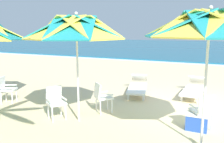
{
  "coord_description": "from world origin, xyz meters",
  "views": [
    {
      "loc": [
        0.48,
        -7.03,
        2.33
      ],
      "look_at": [
        -2.65,
        -0.19,
        1.0
      ],
      "focal_mm": 37.35,
      "sensor_mm": 36.0,
      "label": 1
    }
  ],
  "objects_px": {
    "beach_umbrella_0": "(209,25)",
    "plastic_chair_1": "(203,109)",
    "plastic_chair_3": "(56,100)",
    "beach_umbrella_1": "(77,28)",
    "cooler_box": "(197,122)",
    "plastic_chair_2": "(102,96)",
    "plastic_chair_6": "(6,88)",
    "sun_lounger_2": "(138,86)",
    "sun_lounger_1": "(194,88)"
  },
  "relations": [
    {
      "from": "plastic_chair_3",
      "to": "cooler_box",
      "type": "distance_m",
      "value": 3.6
    },
    {
      "from": "beach_umbrella_1",
      "to": "plastic_chair_6",
      "type": "relative_size",
      "value": 3.21
    },
    {
      "from": "plastic_chair_3",
      "to": "sun_lounger_1",
      "type": "xyz_separation_m",
      "value": [
        3.15,
        3.79,
        -0.22
      ]
    },
    {
      "from": "beach_umbrella_1",
      "to": "sun_lounger_2",
      "type": "distance_m",
      "value": 3.85
    },
    {
      "from": "sun_lounger_2",
      "to": "plastic_chair_3",
      "type": "bearing_deg",
      "value": -110.24
    },
    {
      "from": "beach_umbrella_0",
      "to": "beach_umbrella_1",
      "type": "distance_m",
      "value": 3.01
    },
    {
      "from": "sun_lounger_1",
      "to": "plastic_chair_1",
      "type": "bearing_deg",
      "value": -80.92
    },
    {
      "from": "beach_umbrella_0",
      "to": "cooler_box",
      "type": "height_order",
      "value": "beach_umbrella_0"
    },
    {
      "from": "sun_lounger_2",
      "to": "sun_lounger_1",
      "type": "bearing_deg",
      "value": 14.66
    },
    {
      "from": "plastic_chair_6",
      "to": "sun_lounger_2",
      "type": "xyz_separation_m",
      "value": [
        3.53,
        2.84,
        -0.22
      ]
    },
    {
      "from": "sun_lounger_1",
      "to": "sun_lounger_2",
      "type": "relative_size",
      "value": 0.97
    },
    {
      "from": "plastic_chair_1",
      "to": "cooler_box",
      "type": "bearing_deg",
      "value": -145.32
    },
    {
      "from": "beach_umbrella_0",
      "to": "plastic_chair_6",
      "type": "bearing_deg",
      "value": 175.43
    },
    {
      "from": "beach_umbrella_0",
      "to": "sun_lounger_1",
      "type": "distance_m",
      "value": 4.41
    },
    {
      "from": "beach_umbrella_0",
      "to": "plastic_chair_3",
      "type": "distance_m",
      "value": 4.14
    },
    {
      "from": "cooler_box",
      "to": "plastic_chair_3",
      "type": "bearing_deg",
      "value": -167.43
    },
    {
      "from": "beach_umbrella_0",
      "to": "sun_lounger_1",
      "type": "xyz_separation_m",
      "value": [
        -0.51,
        3.82,
        -2.14
      ]
    },
    {
      "from": "plastic_chair_1",
      "to": "cooler_box",
      "type": "height_order",
      "value": "plastic_chair_1"
    },
    {
      "from": "plastic_chair_2",
      "to": "plastic_chair_6",
      "type": "height_order",
      "value": "same"
    },
    {
      "from": "sun_lounger_2",
      "to": "cooler_box",
      "type": "bearing_deg",
      "value": -47.53
    },
    {
      "from": "beach_umbrella_0",
      "to": "beach_umbrella_1",
      "type": "height_order",
      "value": "beach_umbrella_0"
    },
    {
      "from": "plastic_chair_3",
      "to": "beach_umbrella_1",
      "type": "bearing_deg",
      "value": 8.85
    },
    {
      "from": "plastic_chair_2",
      "to": "cooler_box",
      "type": "relative_size",
      "value": 1.73
    },
    {
      "from": "sun_lounger_1",
      "to": "plastic_chair_2",
      "type": "bearing_deg",
      "value": -127.85
    },
    {
      "from": "beach_umbrella_0",
      "to": "plastic_chair_1",
      "type": "relative_size",
      "value": 3.22
    },
    {
      "from": "plastic_chair_2",
      "to": "sun_lounger_2",
      "type": "xyz_separation_m",
      "value": [
        0.3,
        2.37,
        -0.22
      ]
    },
    {
      "from": "cooler_box",
      "to": "plastic_chair_2",
      "type": "bearing_deg",
      "value": 177.07
    },
    {
      "from": "beach_umbrella_1",
      "to": "plastic_chair_3",
      "type": "bearing_deg",
      "value": -171.15
    },
    {
      "from": "beach_umbrella_0",
      "to": "plastic_chair_2",
      "type": "height_order",
      "value": "beach_umbrella_0"
    },
    {
      "from": "plastic_chair_6",
      "to": "sun_lounger_1",
      "type": "height_order",
      "value": "plastic_chair_6"
    },
    {
      "from": "plastic_chair_2",
      "to": "plastic_chair_6",
      "type": "distance_m",
      "value": 3.27
    },
    {
      "from": "beach_umbrella_1",
      "to": "sun_lounger_2",
      "type": "bearing_deg",
      "value": 80.05
    },
    {
      "from": "beach_umbrella_0",
      "to": "plastic_chair_3",
      "type": "relative_size",
      "value": 3.22
    },
    {
      "from": "plastic_chair_1",
      "to": "sun_lounger_1",
      "type": "xyz_separation_m",
      "value": [
        -0.47,
        2.93,
        -0.22
      ]
    },
    {
      "from": "plastic_chair_3",
      "to": "beach_umbrella_0",
      "type": "bearing_deg",
      "value": -0.59
    },
    {
      "from": "plastic_chair_1",
      "to": "sun_lounger_1",
      "type": "relative_size",
      "value": 0.4
    },
    {
      "from": "plastic_chair_1",
      "to": "plastic_chair_2",
      "type": "distance_m",
      "value": 2.7
    },
    {
      "from": "plastic_chair_2",
      "to": "plastic_chair_3",
      "type": "relative_size",
      "value": 1.0
    },
    {
      "from": "plastic_chair_1",
      "to": "plastic_chair_3",
      "type": "distance_m",
      "value": 3.72
    },
    {
      "from": "beach_umbrella_1",
      "to": "cooler_box",
      "type": "distance_m",
      "value": 3.65
    },
    {
      "from": "beach_umbrella_1",
      "to": "cooler_box",
      "type": "bearing_deg",
      "value": 13.41
    },
    {
      "from": "beach_umbrella_0",
      "to": "plastic_chair_1",
      "type": "height_order",
      "value": "beach_umbrella_0"
    },
    {
      "from": "beach_umbrella_1",
      "to": "plastic_chair_6",
      "type": "distance_m",
      "value": 3.53
    },
    {
      "from": "plastic_chair_1",
      "to": "plastic_chair_3",
      "type": "xyz_separation_m",
      "value": [
        -3.62,
        -0.86,
        0.0
      ]
    },
    {
      "from": "plastic_chair_2",
      "to": "beach_umbrella_0",
      "type": "bearing_deg",
      "value": -19.09
    },
    {
      "from": "plastic_chair_1",
      "to": "plastic_chair_3",
      "type": "bearing_deg",
      "value": -166.6
    },
    {
      "from": "sun_lounger_1",
      "to": "sun_lounger_2",
      "type": "height_order",
      "value": "same"
    },
    {
      "from": "beach_umbrella_1",
      "to": "sun_lounger_1",
      "type": "bearing_deg",
      "value": 55.89
    },
    {
      "from": "beach_umbrella_1",
      "to": "cooler_box",
      "type": "relative_size",
      "value": 5.56
    },
    {
      "from": "plastic_chair_3",
      "to": "cooler_box",
      "type": "xyz_separation_m",
      "value": [
        3.5,
        0.78,
        -0.3
      ]
    }
  ]
}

